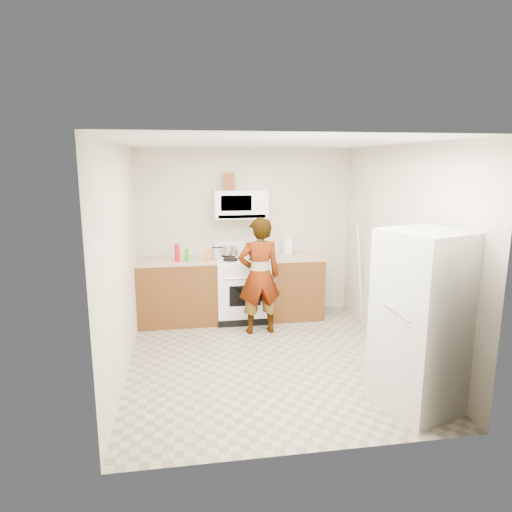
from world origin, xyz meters
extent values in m
plane|color=gray|center=(0.00, 0.00, 0.00)|extent=(3.60, 3.60, 0.00)
cube|color=beige|center=(0.00, 1.79, 1.25)|extent=(3.20, 0.02, 2.50)
cube|color=beige|center=(1.59, 0.00, 1.25)|extent=(0.02, 3.60, 2.50)
cube|color=brown|center=(-1.04, 1.49, 0.45)|extent=(1.12, 0.62, 0.90)
cube|color=tan|center=(-1.04, 1.49, 0.92)|extent=(1.14, 0.64, 0.03)
cube|color=brown|center=(0.68, 1.49, 0.45)|extent=(0.80, 0.62, 0.90)
cube|color=tan|center=(0.68, 1.49, 0.92)|extent=(0.82, 0.64, 0.03)
cube|color=white|center=(-0.10, 1.48, 0.45)|extent=(0.76, 0.65, 0.90)
cube|color=white|center=(-0.10, 1.48, 0.92)|extent=(0.76, 0.62, 0.03)
cube|color=white|center=(-0.10, 1.76, 1.03)|extent=(0.76, 0.08, 0.20)
cube|color=white|center=(-0.10, 1.61, 1.70)|extent=(0.76, 0.38, 0.40)
imported|color=tan|center=(0.06, 0.90, 0.80)|extent=(0.60, 0.41, 1.59)
cube|color=silver|center=(1.23, -1.25, 0.85)|extent=(0.89, 0.89, 1.70)
cylinder|color=white|center=(0.64, 1.70, 1.04)|extent=(0.18, 0.18, 0.20)
cube|color=brown|center=(-0.25, 1.66, 2.02)|extent=(0.17, 0.17, 0.24)
cylinder|color=silver|center=(-0.26, 1.65, 1.02)|extent=(0.31, 0.31, 0.13)
cube|color=white|center=(0.09, 1.38, 0.96)|extent=(0.25, 0.17, 0.05)
cylinder|color=red|center=(-1.02, 1.36, 1.06)|extent=(0.09, 0.09, 0.24)
cylinder|color=orange|center=(-0.60, 1.29, 1.02)|extent=(0.07, 0.07, 0.16)
cylinder|color=#1B981E|center=(-0.89, 1.35, 1.02)|extent=(0.05, 0.05, 0.17)
cylinder|color=silver|center=(-0.54, 1.45, 0.94)|extent=(0.26, 0.26, 0.01)
cylinder|color=silver|center=(1.53, 1.00, 0.74)|extent=(0.25, 0.23, 1.46)
camera|label=1|loc=(-0.94, -4.96, 2.29)|focal=32.00mm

